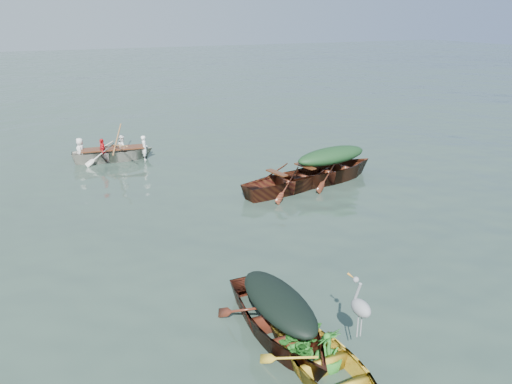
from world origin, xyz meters
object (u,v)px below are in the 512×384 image
heron (360,317)px  rowed_boat (114,161)px  yellow_dinghy (328,381)px  open_wooden_boat (291,191)px  green_tarp_boat (330,181)px  dark_covered_boat (278,336)px

heron → rowed_boat: bearing=92.9°
yellow_dinghy → open_wooden_boat: open_wooden_boat is taller
green_tarp_boat → open_wooden_boat: 1.60m
dark_covered_boat → heron: size_ratio=4.13×
rowed_boat → heron: bearing=-166.5°
dark_covered_boat → open_wooden_boat: (3.67, 6.16, 0.00)m
heron → dark_covered_boat: bearing=118.1°
dark_covered_boat → rowed_boat: (-0.53, 11.68, 0.00)m
yellow_dinghy → green_tarp_boat: 9.21m
yellow_dinghy → heron: size_ratio=3.43×
open_wooden_boat → rowed_boat: open_wooden_boat is taller
rowed_boat → yellow_dinghy: bearing=-169.0°
green_tarp_boat → rowed_boat: (-5.77, 5.26, 0.00)m
rowed_boat → green_tarp_boat: bearing=-124.3°
yellow_dinghy → green_tarp_boat: size_ratio=0.66×
dark_covered_boat → open_wooden_boat: bearing=59.6°
rowed_boat → heron: 12.95m
dark_covered_boat → heron: bearing=-59.0°
yellow_dinghy → open_wooden_boat: size_ratio=0.69×
green_tarp_boat → yellow_dinghy: bearing=137.1°
green_tarp_boat → heron: bearing=139.8°
open_wooden_boat → rowed_boat: 6.94m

